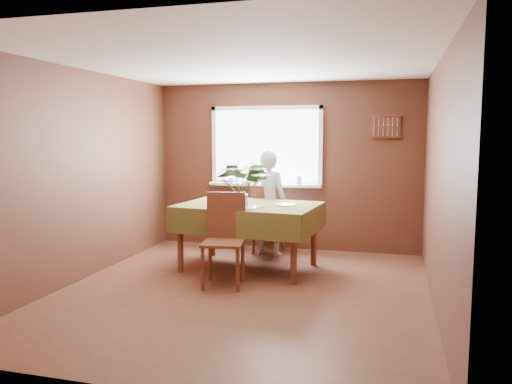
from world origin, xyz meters
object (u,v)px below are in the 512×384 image
(seated_woman, at_px, (269,203))
(flower_bouquet, at_px, (243,179))
(dining_table, at_px, (249,212))
(chair_near, at_px, (225,235))
(chair_far, at_px, (267,217))

(seated_woman, height_order, flower_bouquet, seated_woman)
(seated_woman, bearing_deg, flower_bouquet, 101.67)
(dining_table, bearing_deg, seated_woman, 90.00)
(seated_woman, distance_m, flower_bouquet, 1.13)
(chair_near, bearing_deg, seated_woman, 75.29)
(chair_far, bearing_deg, flower_bouquet, 86.88)
(chair_far, distance_m, seated_woman, 0.23)
(flower_bouquet, bearing_deg, dining_table, 88.69)
(chair_far, bearing_deg, dining_table, 86.71)
(dining_table, relative_size, chair_near, 1.74)
(dining_table, xyz_separation_m, seated_woman, (0.08, 0.80, 0.02))
(dining_table, bearing_deg, chair_near, -90.97)
(flower_bouquet, bearing_deg, seated_woman, 85.40)
(chair_far, bearing_deg, seated_woman, 121.61)
(dining_table, distance_m, flower_bouquet, 0.51)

